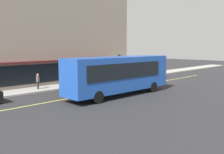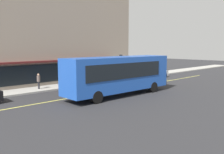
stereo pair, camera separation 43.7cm
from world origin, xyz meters
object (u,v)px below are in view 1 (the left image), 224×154
(traffic_light, at_px, (120,61))
(pedestrian_waiting, at_px, (38,80))
(car_silver, at_px, (153,73))
(pedestrian_at_corner, at_px, (135,69))
(car_navy, at_px, (86,81))
(bus, at_px, (120,74))

(traffic_light, distance_m, pedestrian_waiting, 11.74)
(car_silver, relative_size, pedestrian_at_corner, 2.41)
(car_navy, bearing_deg, bus, -93.93)
(pedestrian_waiting, bearing_deg, bus, -61.73)
(pedestrian_at_corner, relative_size, pedestrian_waiting, 1.16)
(bus, xyz_separation_m, traffic_light, (7.64, 7.03, 0.55))
(bus, bearing_deg, car_silver, 22.33)
(car_navy, height_order, pedestrian_at_corner, pedestrian_at_corner)
(traffic_light, bearing_deg, car_navy, -165.99)
(bus, height_order, car_silver, bus)
(car_silver, relative_size, car_navy, 1.00)
(traffic_light, height_order, car_silver, traffic_light)
(traffic_light, height_order, pedestrian_at_corner, traffic_light)
(bus, xyz_separation_m, car_silver, (12.57, 5.16, -1.24))
(pedestrian_waiting, bearing_deg, car_navy, -27.05)
(car_silver, bearing_deg, pedestrian_waiting, 172.16)
(car_silver, bearing_deg, car_navy, 179.74)
(bus, xyz_separation_m, car_navy, (0.36, 5.22, -1.24))
(bus, xyz_separation_m, pedestrian_waiting, (-4.00, 7.44, -0.90))
(bus, bearing_deg, pedestrian_waiting, 118.27)
(car_silver, xyz_separation_m, pedestrian_waiting, (-16.57, 2.28, 0.34))
(traffic_light, xyz_separation_m, car_navy, (-7.28, -1.82, -1.79))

